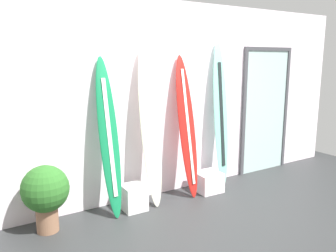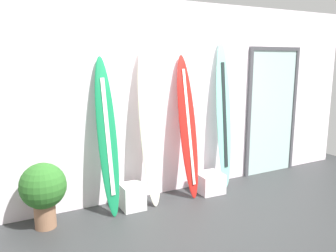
{
  "view_description": "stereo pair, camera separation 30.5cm",
  "coord_description": "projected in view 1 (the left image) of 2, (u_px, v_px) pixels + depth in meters",
  "views": [
    {
      "loc": [
        -2.61,
        -3.02,
        1.99
      ],
      "look_at": [
        -0.14,
        0.95,
        1.07
      ],
      "focal_mm": 36.69,
      "sensor_mm": 36.0,
      "label": 1
    },
    {
      "loc": [
        -2.34,
        -3.17,
        1.99
      ],
      "look_at": [
        -0.14,
        0.95,
        1.07
      ],
      "focal_mm": 36.69,
      "sensor_mm": 36.0,
      "label": 2
    }
  ],
  "objects": [
    {
      "name": "ground",
      "position": [
        218.0,
        224.0,
        4.26
      ],
      "size": [
        8.0,
        8.0,
        0.04
      ],
      "primitive_type": "cube",
      "color": "#2E3031"
    },
    {
      "name": "surfboard_seafoam",
      "position": [
        221.0,
        116.0,
        5.35
      ],
      "size": [
        0.27,
        0.29,
        2.27
      ],
      "color": "#81CFBA",
      "rests_on": "ground"
    },
    {
      "name": "glass_door",
      "position": [
        265.0,
        108.0,
        6.07
      ],
      "size": [
        1.11,
        0.06,
        2.19
      ],
      "color": "silver",
      "rests_on": "ground"
    },
    {
      "name": "display_block_left",
      "position": [
        134.0,
        197.0,
        4.58
      ],
      "size": [
        0.31,
        0.31,
        0.34
      ],
      "color": "silver",
      "rests_on": "ground"
    },
    {
      "name": "wall_back",
      "position": [
        163.0,
        99.0,
        5.07
      ],
      "size": [
        7.2,
        0.2,
        2.8
      ],
      "primitive_type": "cube",
      "color": "white",
      "rests_on": "ground"
    },
    {
      "name": "surfboard_emerald",
      "position": [
        109.0,
        139.0,
        4.32
      ],
      "size": [
        0.25,
        0.46,
        2.03
      ],
      "color": "#157B48",
      "rests_on": "ground"
    },
    {
      "name": "surfboard_ivory",
      "position": [
        150.0,
        128.0,
        4.63
      ],
      "size": [
        0.29,
        0.43,
        2.16
      ],
      "color": "silver",
      "rests_on": "ground"
    },
    {
      "name": "display_block_center",
      "position": [
        208.0,
        182.0,
        5.23
      ],
      "size": [
        0.39,
        0.39,
        0.29
      ],
      "color": "white",
      "rests_on": "ground"
    },
    {
      "name": "potted_plant",
      "position": [
        45.0,
        192.0,
        3.94
      ],
      "size": [
        0.54,
        0.54,
        0.8
      ],
      "color": "#8C6248",
      "rests_on": "ground"
    },
    {
      "name": "surfboard_crimson",
      "position": [
        187.0,
        128.0,
        4.95
      ],
      "size": [
        0.29,
        0.46,
        2.05
      ],
      "color": "red",
      "rests_on": "ground"
    }
  ]
}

